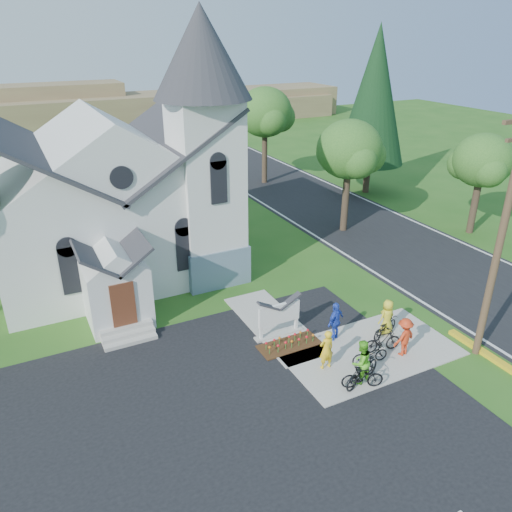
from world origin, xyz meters
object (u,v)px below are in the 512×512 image
cyclist_4 (387,317)px  cyclist_1 (361,362)px  utility_pole (504,228)px  bike_3 (382,341)px  bike_4 (385,327)px  cyclist_2 (335,321)px  cyclist_3 (404,337)px  cyclist_0 (326,349)px  bike_0 (362,371)px  church_sign (279,314)px  bike_1 (362,377)px  bike_2 (370,354)px

cyclist_4 → cyclist_1: bearing=30.8°
utility_pole → bike_3: utility_pole is taller
bike_4 → utility_pole: bearing=-152.9°
cyclist_2 → bike_3: cyclist_2 is taller
cyclist_1 → bike_3: cyclist_1 is taller
cyclist_2 → cyclist_3: 2.79m
cyclist_1 → bike_4: size_ratio=1.06×
cyclist_0 → bike_4: cyclist_0 is taller
cyclist_0 → bike_0: size_ratio=0.84×
church_sign → cyclist_0: size_ratio=1.34×
bike_1 → bike_2: (1.18, 1.06, -0.07)m
utility_pole → bike_4: size_ratio=6.05×
church_sign → utility_pole: utility_pole is taller
bike_0 → church_sign: bearing=-4.1°
utility_pole → bike_1: (-5.57, 0.30, -4.89)m
church_sign → cyclist_4: church_sign is taller
cyclist_0 → cyclist_2: cyclist_2 is taller
bike_4 → bike_1: bearing=109.3°
cyclist_2 → bike_3: size_ratio=1.05×
cyclist_1 → cyclist_2: 2.84m
bike_3 → cyclist_4: size_ratio=1.03×
utility_pole → cyclist_4: bearing=131.8°
bike_0 → bike_1: 0.31m
cyclist_0 → bike_2: 1.82m
bike_0 → bike_2: size_ratio=1.30×
bike_2 → bike_4: (1.76, 1.22, 0.04)m
bike_3 → cyclist_2: bearing=45.9°
bike_2 → cyclist_4: bearing=-46.9°
bike_4 → cyclist_4: bearing=-70.8°
bike_0 → cyclist_3: (2.56, 0.68, 0.29)m
bike_2 → bike_3: 1.00m
bike_0 → bike_2: bike_0 is taller
bike_0 → cyclist_3: bearing=-95.0°
cyclist_3 → bike_4: size_ratio=0.98×
church_sign → cyclist_2: 2.35m
cyclist_0 → bike_0: cyclist_0 is taller
cyclist_1 → cyclist_3: 2.67m
cyclist_1 → bike_2: 1.37m
bike_4 → cyclist_0: bearing=82.9°
utility_pole → cyclist_2: utility_pole is taller
bike_0 → bike_3: bearing=-78.0°
church_sign → utility_pole: (6.56, -4.70, 4.38)m
cyclist_0 → cyclist_2: 2.05m
cyclist_2 → bike_4: bearing=137.7°
utility_pole → bike_3: 6.22m
bike_0 → utility_pole: bearing=-115.6°
bike_1 → bike_4: size_ratio=0.94×
cyclist_3 → bike_4: bearing=-107.2°
cyclist_2 → bike_3: 2.02m
church_sign → bike_1: size_ratio=1.42×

